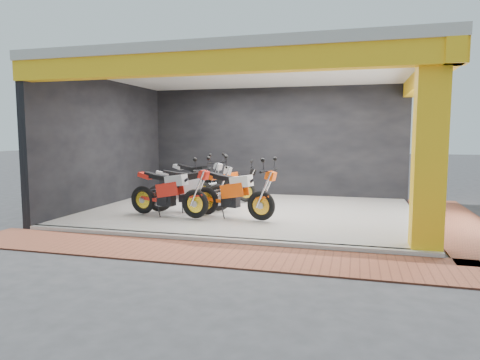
% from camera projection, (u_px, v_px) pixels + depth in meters
% --- Properties ---
extents(ground, '(80.00, 80.00, 0.00)m').
position_uv_depth(ground, '(228.00, 230.00, 9.01)').
color(ground, '#2D2D30').
rests_on(ground, ground).
extents(showroom_floor, '(8.00, 6.00, 0.10)m').
position_uv_depth(showroom_floor, '(250.00, 212.00, 10.92)').
color(showroom_floor, white).
rests_on(showroom_floor, ground).
extents(showroom_ceiling, '(8.40, 6.40, 0.20)m').
position_uv_depth(showroom_ceiling, '(251.00, 70.00, 10.55)').
color(showroom_ceiling, beige).
rests_on(showroom_ceiling, corner_column).
extents(back_wall, '(8.20, 0.20, 3.50)m').
position_uv_depth(back_wall, '(274.00, 143.00, 13.72)').
color(back_wall, black).
rests_on(back_wall, ground).
extents(left_wall, '(0.20, 6.20, 3.50)m').
position_uv_depth(left_wall, '(107.00, 144.00, 11.81)').
color(left_wall, black).
rests_on(left_wall, ground).
extents(corner_column, '(0.50, 0.50, 3.50)m').
position_uv_depth(corner_column, '(429.00, 150.00, 7.13)').
color(corner_column, yellow).
rests_on(corner_column, ground).
extents(header_beam_front, '(8.40, 0.30, 0.40)m').
position_uv_depth(header_beam_front, '(211.00, 63.00, 7.70)').
color(header_beam_front, yellow).
rests_on(header_beam_front, corner_column).
extents(header_beam_right, '(0.30, 6.40, 0.40)m').
position_uv_depth(header_beam_right, '(425.00, 77.00, 9.54)').
color(header_beam_right, yellow).
rests_on(header_beam_right, corner_column).
extents(floor_kerb, '(8.00, 0.20, 0.10)m').
position_uv_depth(floor_kerb, '(212.00, 239.00, 8.02)').
color(floor_kerb, white).
rests_on(floor_kerb, ground).
extents(paver_front, '(9.00, 1.40, 0.03)m').
position_uv_depth(paver_front, '(197.00, 252.00, 7.28)').
color(paver_front, brown).
rests_on(paver_front, ground).
extents(paver_right, '(1.40, 7.00, 0.03)m').
position_uv_depth(paver_right, '(456.00, 223.00, 9.67)').
color(paver_right, brown).
rests_on(paver_right, ground).
extents(moto_hero, '(2.36, 1.33, 1.36)m').
position_uv_depth(moto_hero, '(261.00, 191.00, 9.37)').
color(moto_hero, '#FF520A').
rests_on(moto_hero, showroom_floor).
extents(moto_row_a, '(2.32, 1.16, 1.36)m').
position_uv_depth(moto_row_a, '(195.00, 190.00, 9.62)').
color(moto_row_a, red).
rests_on(moto_row_a, showroom_floor).
extents(moto_row_b, '(2.39, 1.51, 1.37)m').
position_uv_depth(moto_row_b, '(218.00, 185.00, 10.56)').
color(moto_row_b, '#B0B3B8').
rests_on(moto_row_b, showroom_floor).
extents(moto_row_c, '(2.00, 1.08, 1.16)m').
position_uv_depth(moto_row_c, '(246.00, 182.00, 12.04)').
color(moto_row_c, black).
rests_on(moto_row_c, showroom_floor).
extents(moto_row_d, '(2.33, 1.50, 1.33)m').
position_uv_depth(moto_row_d, '(212.00, 178.00, 12.43)').
color(moto_row_d, '#9B9DA2').
rests_on(moto_row_d, showroom_floor).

